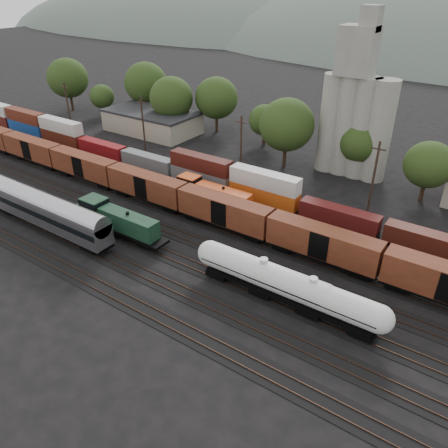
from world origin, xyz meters
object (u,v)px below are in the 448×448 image
Objects in this scene: tank_car_a at (263,275)px; passenger_coach at (44,209)px; green_locomotive at (114,219)px; grain_silo at (355,115)px; orange_locomotive at (209,193)px.

tank_car_a is 0.72× the size of passenger_coach.
green_locomotive is 0.65× the size of passenger_coach.
tank_car_a is (24.71, -0.00, 0.33)m from green_locomotive.
tank_car_a is at bearing -82.84° from grain_silo.
orange_locomotive is (15.03, 20.00, -1.18)m from passenger_coach.
orange_locomotive is 30.66m from grain_silo.
passenger_coach is at bearing -151.11° from green_locomotive.
orange_locomotive is 0.56× the size of grain_silo.
passenger_coach is 1.56× the size of orange_locomotive.
green_locomotive is at bearing 180.00° from tank_car_a.
grain_silo is (28.62, 46.00, 7.74)m from passenger_coach.
green_locomotive is 0.90× the size of tank_car_a.
grain_silo is (13.59, 26.00, 8.92)m from orange_locomotive.
grain_silo reaches higher than green_locomotive.
orange_locomotive is at bearing -117.60° from grain_silo.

